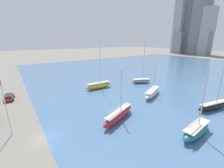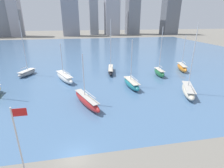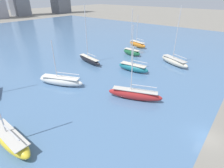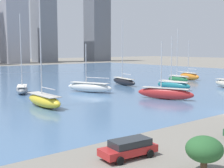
{
  "view_description": "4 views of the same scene",
  "coord_description": "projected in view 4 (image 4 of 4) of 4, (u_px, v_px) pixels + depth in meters",
  "views": [
    {
      "loc": [
        24.25,
        -2.87,
        15.93
      ],
      "look_at": [
        -5.59,
        17.39,
        5.23
      ],
      "focal_mm": 24.0,
      "sensor_mm": 36.0,
      "label": 1
    },
    {
      "loc": [
        1.45,
        -18.24,
        16.67
      ],
      "look_at": [
        7.16,
        12.55,
        4.82
      ],
      "focal_mm": 28.0,
      "sensor_mm": 36.0,
      "label": 2
    },
    {
      "loc": [
        -23.36,
        -1.19,
        18.67
      ],
      "look_at": [
        0.81,
        18.36,
        2.46
      ],
      "focal_mm": 28.0,
      "sensor_mm": 36.0,
      "label": 3
    },
    {
      "loc": [
        -40.42,
        -23.73,
        9.13
      ],
      "look_at": [
        -7.38,
        17.25,
        3.17
      ],
      "focal_mm": 50.0,
      "sensor_mm": 36.0,
      "label": 4
    }
  ],
  "objects": [
    {
      "name": "sailboat_black",
      "position": [
        124.0,
        81.0,
        78.6
      ],
      "size": [
        3.58,
        10.53,
        16.49
      ],
      "rotation": [
        0.0,
        0.0,
        -0.18
      ],
      "color": "black",
      "rests_on": "harbor_water"
    },
    {
      "name": "sailboat_white",
      "position": [
        89.0,
        87.0,
        65.69
      ],
      "size": [
        6.33,
        10.58,
        10.19
      ],
      "rotation": [
        0.0,
        0.0,
        0.42
      ],
      "color": "white",
      "rests_on": "harbor_water"
    },
    {
      "name": "harbor_water",
      "position": [
        26.0,
        78.0,
        98.74
      ],
      "size": [
        180.0,
        140.0,
        0.0
      ],
      "color": "#4C7099",
      "rests_on": "ground_plane"
    },
    {
      "name": "parked_wagon_red",
      "position": [
        129.0,
        148.0,
        26.27
      ],
      "size": [
        5.13,
        2.68,
        1.55
      ],
      "rotation": [
        0.0,
        0.0,
        1.47
      ],
      "color": "#B22323",
      "rests_on": "ground_plane"
    },
    {
      "name": "sailboat_orange",
      "position": [
        189.0,
        76.0,
        92.06
      ],
      "size": [
        3.99,
        8.6,
        11.7
      ],
      "rotation": [
        0.0,
        0.0,
        -0.25
      ],
      "color": "orange",
      "rests_on": "harbor_water"
    },
    {
      "name": "sailboat_yellow",
      "position": [
        44.0,
        100.0,
        48.95
      ],
      "size": [
        2.43,
        9.67,
        16.64
      ],
      "rotation": [
        0.0,
        0.0,
        -0.0
      ],
      "color": "yellow",
      "rests_on": "harbor_water"
    },
    {
      "name": "sailboat_red",
      "position": [
        165.0,
        93.0,
        56.51
      ],
      "size": [
        5.64,
        10.41,
        10.42
      ],
      "rotation": [
        0.0,
        0.0,
        0.39
      ],
      "color": "#B72828",
      "rests_on": "harbor_water"
    },
    {
      "name": "yard_shrub",
      "position": [
        204.0,
        149.0,
        22.89
      ],
      "size": [
        2.76,
        2.76,
        2.76
      ],
      "color": "#4C3823",
      "rests_on": "ground_plane"
    },
    {
      "name": "sailboat_gray",
      "position": [
        22.0,
        89.0,
        63.98
      ],
      "size": [
        5.14,
        7.62,
        16.17
      ],
      "rotation": [
        0.0,
        0.0,
        -0.43
      ],
      "color": "gray",
      "rests_on": "harbor_water"
    },
    {
      "name": "sailboat_teal",
      "position": [
        173.0,
        85.0,
        69.91
      ],
      "size": [
        3.06,
        8.78,
        11.95
      ],
      "rotation": [
        0.0,
        0.0,
        0.1
      ],
      "color": "#1E757F",
      "rests_on": "harbor_water"
    },
    {
      "name": "sailboat_green",
      "position": [
        178.0,
        79.0,
        82.83
      ],
      "size": [
        2.17,
        6.64,
        14.48
      ],
      "rotation": [
        0.0,
        0.0,
        -0.05
      ],
      "color": "#236B3D",
      "rests_on": "harbor_water"
    }
  ]
}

